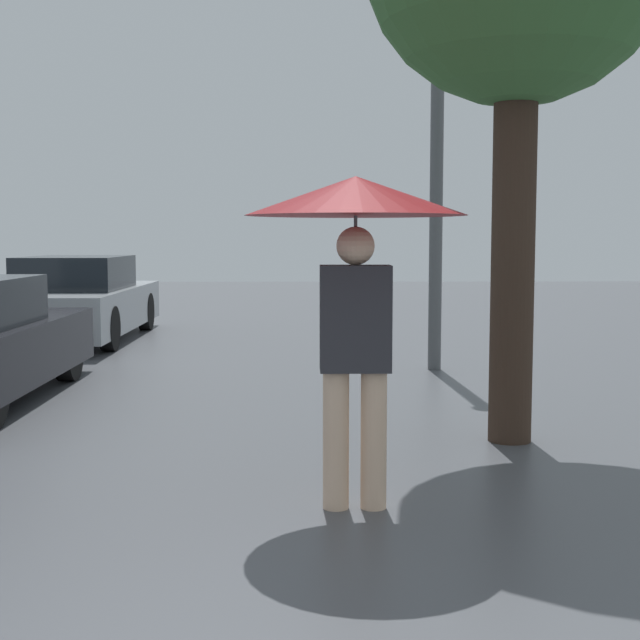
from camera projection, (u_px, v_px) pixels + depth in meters
name	position (u px, v px, depth m)	size (l,w,h in m)	color
pedestrian	(356.00, 233.00, 4.89)	(1.22, 1.22, 1.86)	beige
parked_car_farthest	(80.00, 301.00, 13.23)	(1.62, 4.48, 1.25)	#9EA3A8
street_lamp	(437.00, 150.00, 10.10)	(0.25, 0.25, 4.60)	#515456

